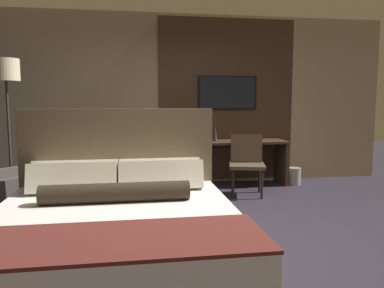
# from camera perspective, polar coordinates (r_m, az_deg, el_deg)

# --- Properties ---
(ground_plane) EXTENTS (16.00, 16.00, 0.00)m
(ground_plane) POSITION_cam_1_polar(r_m,az_deg,el_deg) (3.98, 2.86, -13.72)
(ground_plane) COLOR #28232D
(wall_back_tv_panel) EXTENTS (7.20, 0.09, 2.80)m
(wall_back_tv_panel) POSITION_cam_1_polar(r_m,az_deg,el_deg) (6.31, -0.97, 6.75)
(wall_back_tv_panel) COLOR tan
(wall_back_tv_panel) RESTS_ON ground_plane
(bed) EXTENTS (2.01, 2.10, 1.30)m
(bed) POSITION_cam_1_polar(r_m,az_deg,el_deg) (3.28, -11.49, -12.33)
(bed) COLOR #33281E
(bed) RESTS_ON ground_plane
(desk) EXTENTS (1.81, 0.57, 0.73)m
(desk) POSITION_cam_1_polar(r_m,az_deg,el_deg) (6.21, 5.87, -1.61)
(desk) COLOR #422D1E
(desk) RESTS_ON ground_plane
(tv) EXTENTS (1.00, 0.04, 0.56)m
(tv) POSITION_cam_1_polar(r_m,az_deg,el_deg) (6.38, 5.43, 7.78)
(tv) COLOR black
(desk_chair) EXTENTS (0.61, 0.61, 0.89)m
(desk_chair) POSITION_cam_1_polar(r_m,az_deg,el_deg) (5.61, 8.33, -2.26)
(desk_chair) COLOR #4C3D2D
(desk_chair) RESTS_ON ground_plane
(armchair_by_window) EXTENTS (1.04, 1.04, 0.79)m
(armchair_by_window) POSITION_cam_1_polar(r_m,az_deg,el_deg) (4.82, -26.54, -7.46)
(armchair_by_window) COLOR #47423D
(armchair_by_window) RESTS_ON ground_plane
(floor_lamp) EXTENTS (0.34, 0.34, 1.91)m
(floor_lamp) POSITION_cam_1_polar(r_m,az_deg,el_deg) (5.36, -26.46, 8.41)
(floor_lamp) COLOR #282623
(floor_lamp) RESTS_ON ground_plane
(vase_tall) EXTENTS (0.09, 0.09, 0.33)m
(vase_tall) POSITION_cam_1_polar(r_m,az_deg,el_deg) (5.95, 0.46, 1.93)
(vase_tall) COLOR #333338
(vase_tall) RESTS_ON desk
(vase_short) EXTENTS (0.07, 0.07, 0.25)m
(vase_short) POSITION_cam_1_polar(r_m,az_deg,el_deg) (6.06, 3.55, 1.60)
(vase_short) COLOR #333338
(vase_short) RESTS_ON desk
(book) EXTENTS (0.23, 0.16, 0.03)m
(book) POSITION_cam_1_polar(r_m,az_deg,el_deg) (6.27, 9.22, 0.69)
(book) COLOR navy
(book) RESTS_ON desk
(waste_bin) EXTENTS (0.22, 0.22, 0.28)m
(waste_bin) POSITION_cam_1_polar(r_m,az_deg,el_deg) (6.46, 15.28, -4.73)
(waste_bin) COLOR gray
(waste_bin) RESTS_ON ground_plane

